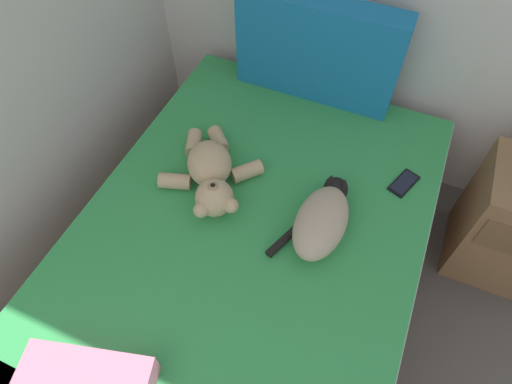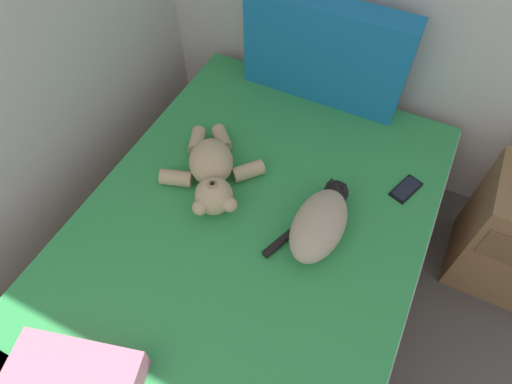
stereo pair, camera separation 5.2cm
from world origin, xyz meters
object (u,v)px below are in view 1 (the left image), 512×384
at_px(cat, 322,219).
at_px(bed, 243,275).
at_px(patterned_cushion, 317,50).
at_px(cell_phone, 404,183).
at_px(teddy_bear, 211,174).

bearing_deg(cat, bed, -144.09).
xyz_separation_m(bed, patterned_cushion, (-0.03, 0.94, 0.51)).
relative_size(patterned_cushion, cell_phone, 4.63).
xyz_separation_m(cat, teddy_bear, (-0.49, 0.03, -0.00)).
bearing_deg(cat, patterned_cushion, 111.10).
bearing_deg(bed, patterned_cushion, 92.01).
relative_size(cat, teddy_bear, 0.86).
xyz_separation_m(teddy_bear, cell_phone, (0.74, 0.32, -0.06)).
relative_size(patterned_cushion, cat, 1.80).
height_order(cat, cell_phone, cat).
bearing_deg(bed, teddy_bear, 136.80).
bearing_deg(bed, cat, 35.91).
height_order(patterned_cushion, teddy_bear, patterned_cushion).
relative_size(bed, cat, 4.92).
height_order(bed, patterned_cushion, patterned_cushion).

